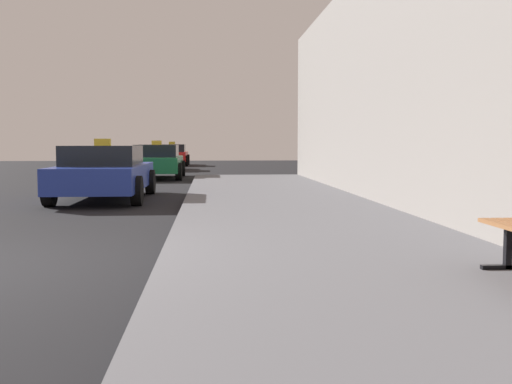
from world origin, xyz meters
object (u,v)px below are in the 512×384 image
car_blue (105,172)px  car_white (158,157)px  car_red (172,155)px  car_green (157,161)px

car_blue → car_white: 15.94m
car_white → car_red: 6.15m
car_white → car_red: (0.33, 6.14, -0.00)m
car_white → car_green: bearing=-85.3°
car_green → car_blue: bearing=-93.2°
car_green → car_white: bearing=94.7°
car_green → car_red: 13.48m
car_blue → car_white: bearing=90.4°
car_blue → car_green: 8.63m
car_white → car_red: bearing=86.9°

